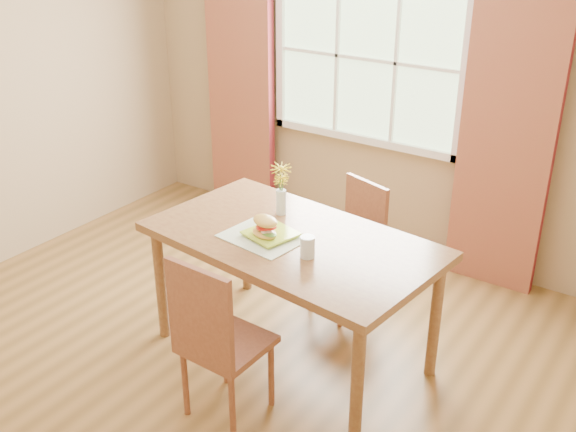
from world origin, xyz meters
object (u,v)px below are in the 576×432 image
(chair_near, at_px, (215,336))
(water_glass, at_px, (308,247))
(flower_vase, at_px, (281,185))
(chair_far, at_px, (353,242))
(dining_table, at_px, (292,250))
(croissant_sandwich, at_px, (265,227))

(chair_near, height_order, water_glass, chair_near)
(chair_near, bearing_deg, water_glass, 71.07)
(water_glass, xyz_separation_m, flower_vase, (-0.44, 0.37, 0.14))
(chair_far, bearing_deg, dining_table, -73.92)
(chair_near, relative_size, chair_far, 1.09)
(chair_far, distance_m, croissant_sandwich, 0.92)
(croissant_sandwich, xyz_separation_m, water_glass, (0.31, -0.03, -0.02))
(croissant_sandwich, relative_size, water_glass, 1.65)
(chair_near, distance_m, flower_vase, 1.07)
(water_glass, bearing_deg, chair_far, 101.97)
(dining_table, relative_size, flower_vase, 5.46)
(flower_vase, bearing_deg, dining_table, -43.83)
(chair_far, relative_size, croissant_sandwich, 4.54)
(chair_near, distance_m, water_glass, 0.68)
(water_glass, height_order, flower_vase, flower_vase)
(water_glass, bearing_deg, chair_near, -110.44)
(chair_near, height_order, croissant_sandwich, chair_near)
(dining_table, xyz_separation_m, water_glass, (0.20, -0.15, 0.14))
(dining_table, xyz_separation_m, croissant_sandwich, (-0.11, -0.12, 0.17))
(water_glass, bearing_deg, dining_table, 143.34)
(dining_table, distance_m, flower_vase, 0.43)
(chair_near, bearing_deg, croissant_sandwich, 101.60)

